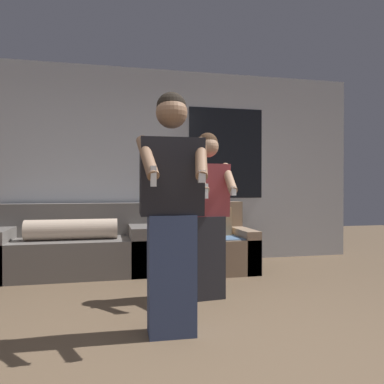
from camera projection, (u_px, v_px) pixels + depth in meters
name	position (u px, v px, depth m)	size (l,w,h in m)	color
ground_plane	(198.00, 370.00, 2.13)	(14.00, 14.00, 0.00)	brown
wall_back	(146.00, 166.00, 5.21)	(6.21, 0.07, 2.70)	silver
couch	(73.00, 248.00, 4.56)	(1.91, 0.86, 0.84)	slate
armchair	(217.00, 246.00, 4.79)	(0.83, 0.86, 0.86)	#937A60
person_left	(172.00, 212.00, 2.66)	(0.51, 0.47, 1.72)	#384770
person_right	(208.00, 214.00, 3.55)	(0.44, 0.48, 1.57)	#28282D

